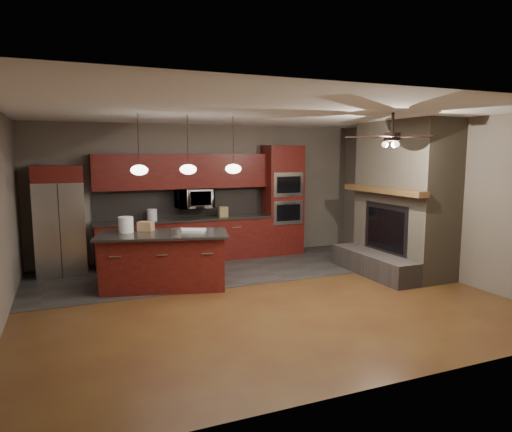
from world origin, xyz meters
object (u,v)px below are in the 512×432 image
refrigerator (60,221)px  cardboard_box (146,226)px  microwave (194,198)px  white_bucket (126,225)px  counter_box (223,212)px  paint_tray (191,231)px  paint_can (176,232)px  oven_tower (282,200)px  kitchen_island (164,261)px  counter_bucket (152,215)px

refrigerator → cardboard_box: bearing=-42.9°
microwave → white_bucket: microwave is taller
microwave → counter_box: (0.58, -0.10, -0.30)m
refrigerator → counter_box: size_ratio=9.51×
paint_tray → counter_box: 2.03m
counter_box → paint_can: bearing=-125.6°
oven_tower → cardboard_box: oven_tower is taller
oven_tower → kitchen_island: bearing=-150.5°
cardboard_box → counter_box: (1.79, 1.28, 0.01)m
counter_bucket → oven_tower: bearing=-0.1°
paint_tray → counter_bucket: bearing=128.6°
paint_can → counter_bucket: size_ratio=0.75×
kitchen_island → white_bucket: bearing=164.5°
oven_tower → counter_box: 1.41m
kitchen_island → counter_bucket: 1.78m
microwave → cardboard_box: size_ratio=3.02×
oven_tower → white_bucket: size_ratio=9.16×
counter_box → microwave: bearing=170.8°
white_bucket → counter_bucket: white_bucket is taller
refrigerator → oven_tower: bearing=0.9°
refrigerator → kitchen_island: 2.30m
white_bucket → oven_tower: bearing=21.4°
counter_bucket → paint_can: bearing=-88.9°
microwave → counter_bucket: bearing=-176.7°
paint_tray → counter_bucket: (-0.34, 1.75, 0.07)m
kitchen_island → paint_can: (0.16, -0.30, 0.51)m
microwave → paint_can: 2.23m
paint_tray → counter_box: size_ratio=2.16×
refrigerator → paint_can: (1.72, -1.91, -0.02)m
refrigerator → white_bucket: refrigerator is taller
microwave → counter_bucket: (-0.87, -0.05, -0.29)m
refrigerator → white_bucket: size_ratio=7.68×
microwave → kitchen_island: 2.17m
refrigerator → paint_tray: (2.02, -1.67, -0.06)m
kitchen_island → counter_box: size_ratio=10.76×
paint_can → counter_bucket: bearing=91.1°
refrigerator → paint_tray: bearing=-39.6°
kitchen_island → microwave: bearing=74.1°
oven_tower → cardboard_box: bearing=-157.4°
kitchen_island → counter_bucket: counter_bucket is taller
paint_can → paint_tray: 0.39m
microwave → refrigerator: size_ratio=0.37×
white_bucket → counter_bucket: 1.53m
kitchen_island → white_bucket: white_bucket is taller
oven_tower → paint_tray: 3.06m
microwave → paint_can: microwave is taller
cardboard_box → white_bucket: bearing=-139.2°
paint_tray → counter_box: counter_box is taller
kitchen_island → paint_tray: paint_tray is taller
counter_bucket → counter_box: (1.45, -0.05, -0.01)m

